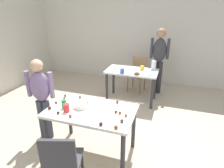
{
  "coord_description": "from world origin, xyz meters",
  "views": [
    {
      "loc": [
        0.88,
        -2.27,
        2.12
      ],
      "look_at": [
        -0.04,
        0.51,
        0.9
      ],
      "focal_mm": 30.8,
      "sensor_mm": 36.0,
      "label": 1
    }
  ],
  "objects_px": {
    "dining_table_near": "(91,116)",
    "dining_table_far": "(132,75)",
    "mixing_bowl": "(81,105)",
    "person_adult_far": "(159,55)",
    "chair_far_table": "(138,72)",
    "pitcher_far": "(154,65)",
    "chair_near_table": "(62,161)",
    "person_girl_near": "(41,94)",
    "soda_can": "(64,104)"
  },
  "relations": [
    {
      "from": "dining_table_near",
      "to": "dining_table_far",
      "type": "xyz_separation_m",
      "value": [
        0.16,
        1.88,
        -0.02
      ]
    },
    {
      "from": "dining_table_near",
      "to": "mixing_bowl",
      "type": "distance_m",
      "value": 0.21
    },
    {
      "from": "dining_table_near",
      "to": "person_adult_far",
      "type": "xyz_separation_m",
      "value": [
        0.68,
        2.53,
        0.33
      ]
    },
    {
      "from": "chair_far_table",
      "to": "mixing_bowl",
      "type": "distance_m",
      "value": 2.58
    },
    {
      "from": "dining_table_far",
      "to": "person_adult_far",
      "type": "bearing_deg",
      "value": 51.35
    },
    {
      "from": "chair_far_table",
      "to": "pitcher_far",
      "type": "height_order",
      "value": "pitcher_far"
    },
    {
      "from": "chair_far_table",
      "to": "mixing_bowl",
      "type": "height_order",
      "value": "chair_far_table"
    },
    {
      "from": "chair_near_table",
      "to": "person_adult_far",
      "type": "height_order",
      "value": "person_adult_far"
    },
    {
      "from": "dining_table_far",
      "to": "person_adult_far",
      "type": "height_order",
      "value": "person_adult_far"
    },
    {
      "from": "dining_table_far",
      "to": "person_girl_near",
      "type": "xyz_separation_m",
      "value": [
        -1.06,
        -1.78,
        0.18
      ]
    },
    {
      "from": "chair_far_table",
      "to": "person_girl_near",
      "type": "xyz_separation_m",
      "value": [
        -1.08,
        -2.45,
        0.32
      ]
    },
    {
      "from": "dining_table_near",
      "to": "person_girl_near",
      "type": "bearing_deg",
      "value": 173.72
    },
    {
      "from": "mixing_bowl",
      "to": "soda_can",
      "type": "distance_m",
      "value": 0.24
    },
    {
      "from": "chair_far_table",
      "to": "dining_table_far",
      "type": "bearing_deg",
      "value": -91.48
    },
    {
      "from": "soda_can",
      "to": "pitcher_far",
      "type": "bearing_deg",
      "value": 65.54
    },
    {
      "from": "dining_table_near",
      "to": "pitcher_far",
      "type": "bearing_deg",
      "value": 73.94
    },
    {
      "from": "person_girl_near",
      "to": "soda_can",
      "type": "bearing_deg",
      "value": -18.29
    },
    {
      "from": "dining_table_far",
      "to": "pitcher_far",
      "type": "xyz_separation_m",
      "value": [
        0.45,
        0.23,
        0.22
      ]
    },
    {
      "from": "person_girl_near",
      "to": "person_adult_far",
      "type": "xyz_separation_m",
      "value": [
        1.58,
        2.43,
        0.17
      ]
    },
    {
      "from": "person_girl_near",
      "to": "person_adult_far",
      "type": "distance_m",
      "value": 2.9
    },
    {
      "from": "chair_near_table",
      "to": "person_girl_near",
      "type": "height_order",
      "value": "person_girl_near"
    },
    {
      "from": "mixing_bowl",
      "to": "pitcher_far",
      "type": "relative_size",
      "value": 0.96
    },
    {
      "from": "chair_near_table",
      "to": "pitcher_far",
      "type": "bearing_deg",
      "value": 77.4
    },
    {
      "from": "mixing_bowl",
      "to": "dining_table_near",
      "type": "bearing_deg",
      "value": -3.93
    },
    {
      "from": "dining_table_far",
      "to": "soda_can",
      "type": "bearing_deg",
      "value": -105.6
    },
    {
      "from": "dining_table_near",
      "to": "mixing_bowl",
      "type": "relative_size",
      "value": 6.32
    },
    {
      "from": "dining_table_near",
      "to": "soda_can",
      "type": "relative_size",
      "value": 10.13
    },
    {
      "from": "chair_near_table",
      "to": "chair_far_table",
      "type": "relative_size",
      "value": 1.0
    },
    {
      "from": "pitcher_far",
      "to": "chair_far_table",
      "type": "bearing_deg",
      "value": 134.22
    },
    {
      "from": "dining_table_far",
      "to": "pitcher_far",
      "type": "relative_size",
      "value": 5.65
    },
    {
      "from": "soda_can",
      "to": "pitcher_far",
      "type": "height_order",
      "value": "pitcher_far"
    },
    {
      "from": "person_girl_near",
      "to": "mixing_bowl",
      "type": "height_order",
      "value": "person_girl_near"
    },
    {
      "from": "chair_near_table",
      "to": "mixing_bowl",
      "type": "relative_size",
      "value": 4.45
    },
    {
      "from": "dining_table_near",
      "to": "chair_far_table",
      "type": "xyz_separation_m",
      "value": [
        0.18,
        2.55,
        -0.15
      ]
    },
    {
      "from": "dining_table_far",
      "to": "chair_far_table",
      "type": "height_order",
      "value": "chair_far_table"
    },
    {
      "from": "dining_table_near",
      "to": "chair_near_table",
      "type": "xyz_separation_m",
      "value": [
        -0.03,
        -0.75,
        -0.15
      ]
    },
    {
      "from": "dining_table_far",
      "to": "person_adult_far",
      "type": "distance_m",
      "value": 0.9
    },
    {
      "from": "soda_can",
      "to": "dining_table_near",
      "type": "bearing_deg",
      "value": 10.45
    },
    {
      "from": "chair_near_table",
      "to": "pitcher_far",
      "type": "relative_size",
      "value": 4.29
    },
    {
      "from": "mixing_bowl",
      "to": "soda_can",
      "type": "relative_size",
      "value": 1.6
    },
    {
      "from": "dining_table_near",
      "to": "chair_near_table",
      "type": "distance_m",
      "value": 0.76
    },
    {
      "from": "mixing_bowl",
      "to": "pitcher_far",
      "type": "height_order",
      "value": "pitcher_far"
    },
    {
      "from": "chair_near_table",
      "to": "chair_far_table",
      "type": "height_order",
      "value": "same"
    },
    {
      "from": "dining_table_far",
      "to": "pitcher_far",
      "type": "height_order",
      "value": "pitcher_far"
    },
    {
      "from": "person_adult_far",
      "to": "person_girl_near",
      "type": "bearing_deg",
      "value": -122.97
    },
    {
      "from": "mixing_bowl",
      "to": "soda_can",
      "type": "height_order",
      "value": "soda_can"
    },
    {
      "from": "dining_table_near",
      "to": "chair_far_table",
      "type": "relative_size",
      "value": 1.42
    },
    {
      "from": "chair_far_table",
      "to": "pitcher_far",
      "type": "distance_m",
      "value": 0.71
    },
    {
      "from": "chair_near_table",
      "to": "soda_can",
      "type": "relative_size",
      "value": 7.13
    },
    {
      "from": "person_adult_far",
      "to": "dining_table_far",
      "type": "bearing_deg",
      "value": -128.65
    }
  ]
}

